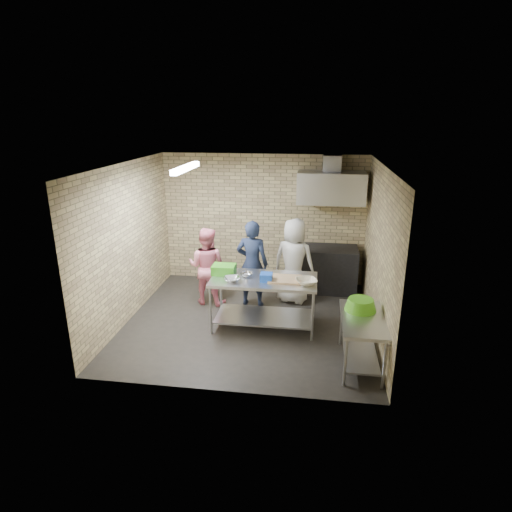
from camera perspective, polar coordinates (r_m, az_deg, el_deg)
The scene contains 24 objects.
floor at distance 7.61m, azimuth -0.97°, elevation -8.68°, with size 4.20×4.20×0.00m, color black.
ceiling at distance 6.82m, azimuth -1.09°, elevation 11.95°, with size 4.20×4.20×0.00m, color black.
back_wall at distance 9.01m, azimuth 0.97°, elevation 4.83°, with size 4.20×0.06×2.70m, color tan.
front_wall at distance 5.26m, azimuth -4.45°, elevation -5.42°, with size 4.20×0.06×2.70m, color tan.
left_wall at distance 7.70m, azimuth -16.66°, elevation 1.67°, with size 0.06×4.00×2.70m, color tan.
right_wall at distance 7.09m, azimuth 15.98°, elevation 0.31°, with size 0.06×4.00×2.70m, color tan.
prep_table at distance 7.28m, azimuth 1.04°, elevation -6.18°, with size 1.75×0.87×0.87m, color silver.
side_counter at distance 6.43m, azimuth 13.76°, elevation -10.92°, with size 0.60×1.20×0.75m, color silver.
stove at distance 8.87m, azimuth 9.34°, elevation -1.70°, with size 1.20×0.70×0.90m, color black.
range_hood at distance 8.50m, azimuth 9.92°, elevation 8.91°, with size 1.30×0.60×0.60m, color silver.
hood_duct at distance 8.59m, azimuth 10.06°, elevation 12.03°, with size 0.35×0.30×0.30m, color #A5A8AD.
wall_shelf at distance 8.74m, azimuth 11.81°, elevation 7.84°, with size 0.80×0.20×0.04m, color #3F2B19.
fluorescent_fixture at distance 7.05m, azimuth -9.30°, elevation 11.45°, with size 0.10×1.25×0.08m, color white.
green_crate at distance 7.30m, azimuth -4.28°, elevation -1.79°, with size 0.39×0.29×0.16m, color #32931B.
blue_tub at distance 6.99m, azimuth 1.37°, elevation -2.82°, with size 0.19×0.19×0.13m, color blue.
cutting_board at distance 7.05m, azimuth 3.86°, elevation -3.07°, with size 0.53×0.41×0.03m, color tan.
mixing_bowl_a at distance 6.99m, azimuth -3.22°, elevation -3.11°, with size 0.27×0.27×0.07m, color silver.
mixing_bowl_b at distance 7.18m, azimuth -1.27°, elevation -2.47°, with size 0.21×0.21×0.07m, color #B2B3B9.
ceramic_bowl at distance 6.91m, azimuth 6.69°, elevation -3.39°, with size 0.34×0.34×0.08m, color beige.
green_basin at distance 6.45m, azimuth 13.70°, elevation -6.26°, with size 0.46×0.46×0.17m, color #59C626, non-canonical shape.
bottle_green at distance 8.73m, azimuth 12.84°, elevation 8.40°, with size 0.06×0.06×0.15m, color green.
man_navy at distance 7.94m, azimuth -0.51°, elevation -1.04°, with size 0.60×0.39×1.64m, color #141A33.
woman_pink at distance 8.11m, azimuth -6.55°, elevation -1.34°, with size 0.72×0.56×1.48m, color pink.
woman_white at distance 8.13m, azimuth 5.04°, elevation -0.67°, with size 0.80×0.52×1.64m, color silver.
Camera 1 is at (1.07, -6.69, 3.48)m, focal length 30.17 mm.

